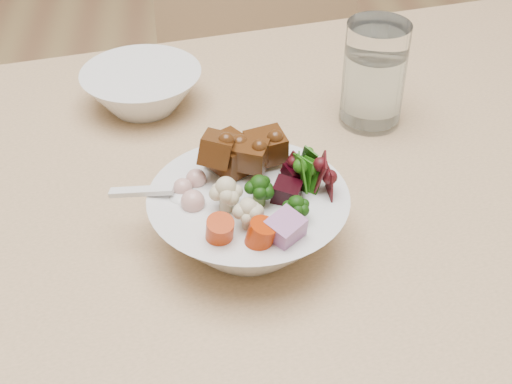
# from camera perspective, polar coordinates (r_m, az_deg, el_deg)

# --- Properties ---
(dining_table) EXTENTS (1.55, 1.06, 0.67)m
(dining_table) POSITION_cam_1_polar(r_m,az_deg,el_deg) (0.87, 17.16, -1.60)
(dining_table) COLOR tan
(dining_table) RESTS_ON ground
(chair_far) EXTENTS (0.40, 0.40, 0.82)m
(chair_far) POSITION_cam_1_polar(r_m,az_deg,el_deg) (1.34, 0.08, 8.02)
(chair_far) COLOR tan
(chair_far) RESTS_ON ground
(food_bowl) EXTENTS (0.19, 0.19, 0.10)m
(food_bowl) POSITION_cam_1_polar(r_m,az_deg,el_deg) (0.67, -0.49, -1.79)
(food_bowl) COLOR silver
(food_bowl) RESTS_ON dining_table
(soup_spoon) EXTENTS (0.09, 0.04, 0.02)m
(soup_spoon) POSITION_cam_1_polar(r_m,az_deg,el_deg) (0.66, -6.54, -0.36)
(soup_spoon) COLOR silver
(soup_spoon) RESTS_ON food_bowl
(water_glass) EXTENTS (0.07, 0.07, 0.12)m
(water_glass) POSITION_cam_1_polar(r_m,az_deg,el_deg) (0.85, 9.39, 8.95)
(water_glass) COLOR white
(water_glass) RESTS_ON dining_table
(side_bowl) EXTENTS (0.15, 0.15, 0.05)m
(side_bowl) POSITION_cam_1_polar(r_m,az_deg,el_deg) (0.89, -9.08, 8.10)
(side_bowl) COLOR silver
(side_bowl) RESTS_ON dining_table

